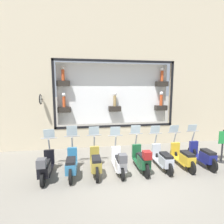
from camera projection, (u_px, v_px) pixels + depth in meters
ground_plane at (133, 176)px, 6.41m from camera, size 120.00×120.00×0.00m
building_facade at (115, 52)px, 9.24m from camera, size 1.17×36.00×9.97m
scooter_navy_0 at (203, 155)px, 7.21m from camera, size 1.81×0.61×1.57m
scooter_yellow_1 at (183, 157)px, 7.06m from camera, size 1.80×0.61×1.57m
scooter_silver_2 at (163, 159)px, 6.92m from camera, size 1.80×0.60×1.59m
scooter_green_3 at (142, 159)px, 6.72m from camera, size 1.81×0.60×1.64m
scooter_white_4 at (119, 161)px, 6.57m from camera, size 1.79×0.60×1.61m
scooter_olive_5 at (96, 162)px, 6.50m from camera, size 1.81×0.60×1.64m
scooter_teal_6 at (71, 164)px, 6.36m from camera, size 1.81×0.61×1.71m
scooter_black_7 at (46, 166)px, 6.14m from camera, size 1.79×0.61×1.60m
shop_sign_post at (223, 145)px, 7.53m from camera, size 0.36×0.45×1.43m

